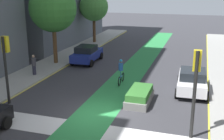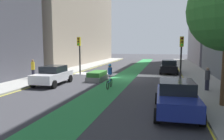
# 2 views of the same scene
# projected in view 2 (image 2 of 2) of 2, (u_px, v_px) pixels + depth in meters

# --- Properties ---
(ground_plane) EXTENTS (120.00, 120.00, 0.00)m
(ground_plane) POSITION_uv_depth(u_px,v_px,m) (122.00, 78.00, 21.27)
(ground_plane) COLOR #38383D
(bike_lane_paint) EXTENTS (2.40, 60.00, 0.01)m
(bike_lane_paint) POSITION_uv_depth(u_px,v_px,m) (123.00, 78.00, 21.25)
(bike_lane_paint) COLOR #2D8C47
(bike_lane_paint) RESTS_ON ground_plane
(crosswalk_band) EXTENTS (12.00, 1.80, 0.01)m
(crosswalk_band) POSITION_uv_depth(u_px,v_px,m) (126.00, 75.00, 23.19)
(crosswalk_band) COLOR silver
(crosswalk_band) RESTS_ON ground_plane
(sidewalk_left) EXTENTS (3.00, 60.00, 0.15)m
(sidewalk_left) POSITION_uv_depth(u_px,v_px,m) (201.00, 80.00, 19.39)
(sidewalk_left) COLOR #9E9E99
(sidewalk_left) RESTS_ON ground_plane
(curb_stripe_left) EXTENTS (0.16, 60.00, 0.01)m
(curb_stripe_left) POSITION_uv_depth(u_px,v_px,m) (184.00, 80.00, 19.78)
(curb_stripe_left) COLOR yellow
(curb_stripe_left) RESTS_ON ground_plane
(sidewalk_right) EXTENTS (3.00, 60.00, 0.15)m
(sidewalk_right) POSITION_uv_depth(u_px,v_px,m) (56.00, 74.00, 23.12)
(sidewalk_right) COLOR #9E9E99
(sidewalk_right) RESTS_ON ground_plane
(curb_stripe_right) EXTENTS (0.16, 60.00, 0.01)m
(curb_stripe_right) POSITION_uv_depth(u_px,v_px,m) (69.00, 75.00, 22.76)
(curb_stripe_right) COLOR yellow
(curb_stripe_right) RESTS_ON ground_plane
(traffic_signal_near_right) EXTENTS (0.35, 0.52, 4.17)m
(traffic_signal_near_right) POSITION_uv_depth(u_px,v_px,m) (79.00, 48.00, 23.17)
(traffic_signal_near_right) COLOR black
(traffic_signal_near_right) RESTS_ON ground_plane
(traffic_signal_near_left) EXTENTS (0.35, 0.52, 4.08)m
(traffic_signal_near_left) POSITION_uv_depth(u_px,v_px,m) (181.00, 50.00, 19.53)
(traffic_signal_near_left) COLOR black
(traffic_signal_near_left) RESTS_ON ground_plane
(car_blue_left_far) EXTENTS (2.13, 4.25, 1.57)m
(car_blue_left_far) POSITION_uv_depth(u_px,v_px,m) (176.00, 97.00, 9.97)
(car_blue_left_far) COLOR navy
(car_blue_left_far) RESTS_ON ground_plane
(car_black_left_near) EXTENTS (2.09, 4.24, 1.57)m
(car_black_left_near) POSITION_uv_depth(u_px,v_px,m) (169.00, 67.00, 24.30)
(car_black_left_near) COLOR black
(car_black_left_near) RESTS_ON ground_plane
(car_white_right_far) EXTENTS (2.13, 4.25, 1.57)m
(car_white_right_far) POSITION_uv_depth(u_px,v_px,m) (53.00, 75.00, 17.42)
(car_white_right_far) COLOR silver
(car_white_right_far) RESTS_ON ground_plane
(cyclist_in_lane) EXTENTS (0.32, 1.73, 1.86)m
(cyclist_in_lane) POSITION_uv_depth(u_px,v_px,m) (110.00, 75.00, 15.97)
(cyclist_in_lane) COLOR black
(cyclist_in_lane) RESTS_ON ground_plane
(pedestrian_sidewalk_right_a) EXTENTS (0.34, 0.34, 1.79)m
(pedestrian_sidewalk_right_a) POSITION_uv_depth(u_px,v_px,m) (33.00, 69.00, 19.78)
(pedestrian_sidewalk_right_a) COLOR #262638
(pedestrian_sidewalk_right_a) RESTS_ON sidewalk_right
(pedestrian_sidewalk_left_a) EXTENTS (0.34, 0.34, 1.58)m
(pedestrian_sidewalk_left_a) POSITION_uv_depth(u_px,v_px,m) (207.00, 79.00, 14.49)
(pedestrian_sidewalk_left_a) COLOR #262638
(pedestrian_sidewalk_left_a) RESTS_ON sidewalk_left
(median_planter) EXTENTS (1.34, 2.82, 0.85)m
(median_planter) POSITION_uv_depth(u_px,v_px,m) (97.00, 76.00, 19.43)
(median_planter) COLOR slate
(median_planter) RESTS_ON ground_plane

